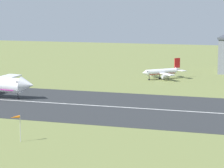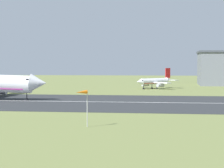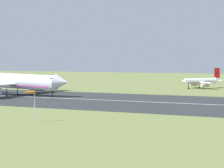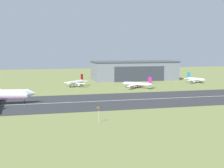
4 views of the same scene
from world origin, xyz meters
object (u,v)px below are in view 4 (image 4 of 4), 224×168
(windsock_pole, at_px, (97,109))
(airplane_parked_west, at_px, (196,79))
(airplane_parked_centre, at_px, (137,84))
(airplane_parked_east, at_px, (76,83))

(windsock_pole, bearing_deg, airplane_parked_west, 47.73)
(airplane_parked_centre, bearing_deg, windsock_pole, -116.72)
(airplane_parked_east, bearing_deg, windsock_pole, -93.81)
(airplane_parked_east, height_order, windsock_pole, airplane_parked_east)
(airplane_parked_west, xyz_separation_m, airplane_parked_centre, (-54.27, -18.92, -0.04))
(windsock_pole, bearing_deg, airplane_parked_centre, 63.28)
(airplane_parked_east, bearing_deg, airplane_parked_west, 0.90)
(airplane_parked_centre, bearing_deg, airplane_parked_east, 155.74)
(airplane_parked_centre, distance_m, airplane_parked_east, 42.49)
(airplane_parked_centre, bearing_deg, airplane_parked_west, 19.22)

